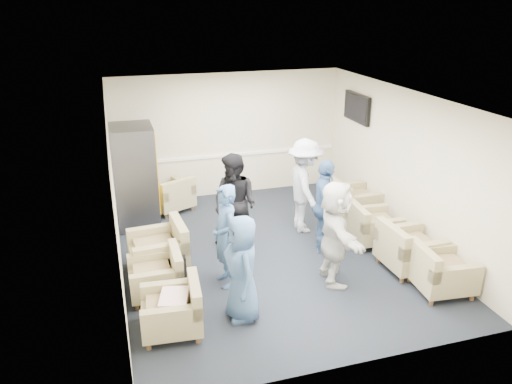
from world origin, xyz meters
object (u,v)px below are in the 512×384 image
object	(u,v)px
armchair_left_mid	(159,277)
armchair_right_midnear	(407,250)
person_back_right	(305,186)
armchair_left_near	(175,311)
vending_machine	(135,176)
armchair_right_midfar	(371,227)
person_mid_left	(225,236)
armchair_right_far	(351,202)
armchair_corner	(172,196)
person_mid_right	(324,207)
person_front_right	(335,233)
armchair_right_near	(439,272)
person_back_left	(235,204)
person_front_left	(242,269)
armchair_left_far	(162,251)

from	to	relation	value
armchair_left_mid	armchair_right_midnear	world-z (taller)	armchair_right_midnear
armchair_left_mid	person_back_right	world-z (taller)	person_back_right
armchair_left_near	vending_machine	world-z (taller)	vending_machine
armchair_right_midfar	person_mid_left	world-z (taller)	person_mid_left
armchair_right_midnear	person_back_right	size ratio (longest dim) A/B	0.49
armchair_right_far	armchair_corner	world-z (taller)	armchair_right_far
person_mid_right	armchair_right_midnear	bearing A→B (deg)	-115.89
person_mid_left	person_front_right	size ratio (longest dim) A/B	0.98
vending_machine	armchair_right_near	bearing A→B (deg)	-42.45
armchair_right_far	person_mid_right	bearing A→B (deg)	132.93
armchair_left_near	armchair_right_midnear	world-z (taller)	armchair_right_midnear
armchair_right_midfar	person_back_right	world-z (taller)	person_back_right
person_back_left	person_mid_left	bearing A→B (deg)	-60.45
armchair_right_midnear	person_mid_left	world-z (taller)	person_mid_left
armchair_corner	vending_machine	world-z (taller)	vending_machine
armchair_left_near	person_mid_right	bearing A→B (deg)	123.70
armchair_left_mid	armchair_right_midnear	bearing A→B (deg)	84.23
armchair_right_midfar	vending_machine	size ratio (longest dim) A/B	0.43
vending_machine	person_back_right	distance (m)	3.22
armchair_right_far	person_back_left	bearing A→B (deg)	102.17
armchair_right_near	person_mid_right	xyz separation A→B (m)	(-1.13, 1.71, 0.51)
armchair_right_far	person_mid_left	size ratio (longest dim) A/B	0.54
armchair_right_midnear	armchair_right_midfar	bearing A→B (deg)	3.55
armchair_right_far	person_back_right	size ratio (longest dim) A/B	0.49
person_mid_left	person_front_right	xyz separation A→B (m)	(1.62, -0.40, 0.02)
person_mid_right	person_front_left	bearing A→B (deg)	146.92
armchair_left_near	armchair_left_mid	distance (m)	0.96
person_mid_left	armchair_left_near	bearing A→B (deg)	-49.80
armchair_right_midnear	person_mid_left	bearing A→B (deg)	80.77
armchair_left_near	vending_machine	bearing A→B (deg)	-172.10
person_mid_right	person_back_right	bearing A→B (deg)	18.88
armchair_left_far	person_mid_left	size ratio (longest dim) A/B	0.57
armchair_right_far	armchair_left_mid	bearing A→B (deg)	111.08
armchair_left_near	armchair_corner	bearing A→B (deg)	177.54
armchair_right_midnear	person_mid_right	size ratio (longest dim) A/B	0.53
armchair_left_far	armchair_right_midnear	distance (m)	3.96
armchair_right_far	armchair_left_near	bearing A→B (deg)	122.27
armchair_right_midfar	person_mid_left	distance (m)	2.93
armchair_right_midnear	person_front_left	bearing A→B (deg)	98.57
vending_machine	person_front_left	size ratio (longest dim) A/B	1.29
armchair_corner	person_back_right	bearing A→B (deg)	119.78
armchair_left_near	armchair_right_far	bearing A→B (deg)	128.90
armchair_right_far	person_back_left	distance (m)	2.70
person_back_right	armchair_right_midfar	bearing A→B (deg)	-127.96
armchair_right_near	person_back_left	distance (m)	3.42
armchair_left_far	armchair_right_midnear	xyz separation A→B (m)	(3.80, -1.12, -0.00)
armchair_right_midnear	armchair_corner	xyz separation A→B (m)	(-3.32, 3.52, -0.03)
armchair_left_far	person_front_right	xyz separation A→B (m)	(2.51, -1.10, 0.48)
armchair_left_far	person_front_right	bearing A→B (deg)	62.11
person_back_right	armchair_left_far	bearing A→B (deg)	109.22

